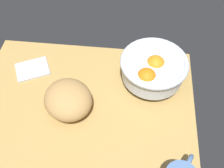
% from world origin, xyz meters
% --- Properties ---
extents(ground_plane, '(0.71, 0.57, 0.03)m').
position_xyz_m(ground_plane, '(0.00, 0.00, -0.01)').
color(ground_plane, '#AE894A').
extents(fruit_bowl, '(0.22, 0.22, 0.11)m').
position_xyz_m(fruit_bowl, '(-0.21, -0.14, 0.07)').
color(fruit_bowl, silver).
rests_on(fruit_bowl, ground).
extents(bread_loaf, '(0.21, 0.21, 0.09)m').
position_xyz_m(bread_loaf, '(0.04, -0.01, 0.04)').
color(bread_loaf, tan).
rests_on(bread_loaf, ground).
extents(napkin_folded, '(0.14, 0.13, 0.01)m').
position_xyz_m(napkin_folded, '(0.21, -0.15, 0.00)').
color(napkin_folded, '#B6B8CA').
rests_on(napkin_folded, ground).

